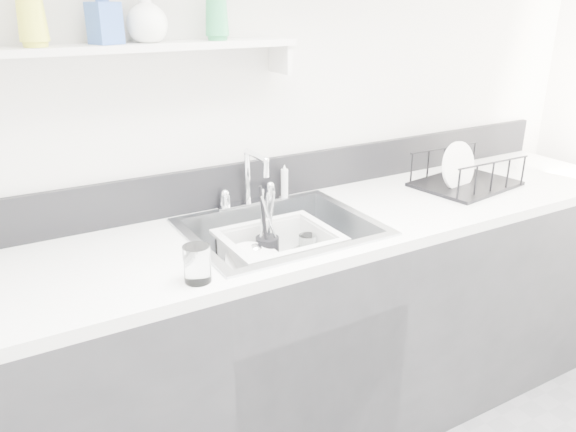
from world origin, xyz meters
TOP-DOWN VIEW (x-y plane):
  - counter_run at (0.00, 1.19)m, footprint 3.20×0.62m
  - backsplash at (0.00, 1.49)m, footprint 3.20×0.02m
  - sink at (0.00, 1.19)m, footprint 0.64×0.52m
  - faucet at (0.00, 1.44)m, footprint 0.26×0.18m
  - side_sprayer at (0.16, 1.44)m, footprint 0.03×0.03m
  - wall_shelf at (-0.35, 1.42)m, footprint 1.00×0.16m
  - wash_tub at (-0.01, 1.18)m, footprint 0.40×0.34m
  - plate_stack at (-0.11, 1.15)m, footprint 0.26×0.26m
  - utensil_cup at (-0.03, 1.24)m, footprint 0.08×0.08m
  - ladle at (-0.04, 1.18)m, footprint 0.26×0.27m
  - tumbler_in_tub at (0.12, 1.21)m, footprint 0.07×0.07m
  - tumbler_counter at (-0.39, 0.96)m, footprint 0.08×0.08m
  - dish_rack at (0.90, 1.21)m, footprint 0.45×0.37m
  - bowl_small at (0.09, 1.11)m, footprint 0.14×0.14m
  - soap_bottle_a at (-0.67, 1.41)m, footprint 0.11×0.11m
  - soap_bottle_b at (-0.47, 1.42)m, footprint 0.10×0.10m
  - soap_bottle_c at (-0.34, 1.42)m, footprint 0.16×0.16m
  - soap_bottle_d at (-0.11, 1.41)m, footprint 0.10×0.10m

SIDE VIEW (x-z plane):
  - counter_run at x=0.00m, z-range 0.00..0.92m
  - bowl_small at x=0.09m, z-range 0.77..0.80m
  - plate_stack at x=-0.11m, z-range 0.74..0.85m
  - ladle at x=-0.04m, z-range 0.77..0.85m
  - tumbler_in_tub at x=0.12m, z-range 0.77..0.86m
  - wash_tub at x=-0.01m, z-range 0.75..0.90m
  - utensil_cup at x=-0.03m, z-range 0.69..0.97m
  - sink at x=0.00m, z-range 0.73..0.93m
  - tumbler_counter at x=-0.39m, z-range 0.92..1.03m
  - faucet at x=0.00m, z-range 0.87..1.09m
  - side_sprayer at x=0.16m, z-range 0.92..1.06m
  - dish_rack at x=0.90m, z-range 0.92..1.06m
  - backsplash at x=0.00m, z-range 0.92..1.08m
  - wall_shelf at x=-0.35m, z-range 1.45..1.57m
  - soap_bottle_c at x=-0.34m, z-range 1.53..1.69m
  - soap_bottle_b at x=-0.47m, z-range 1.53..1.71m
  - soap_bottle_d at x=-0.11m, z-range 1.53..1.73m
  - soap_bottle_a at x=-0.67m, z-range 1.53..1.75m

